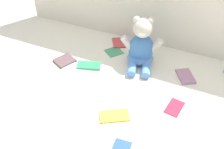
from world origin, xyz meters
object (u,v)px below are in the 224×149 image
at_px(book_case_0, 146,102).
at_px(book_case_4, 185,76).
at_px(book_case_2, 119,43).
at_px(teddy_bear, 141,48).
at_px(book_case_3, 114,116).
at_px(book_case_5, 89,66).
at_px(book_case_10, 65,61).
at_px(book_case_6, 175,107).
at_px(book_case_1, 114,51).
at_px(book_case_8, 74,70).

distance_m(book_case_0, book_case_4, 0.30).
xyz_separation_m(book_case_0, book_case_2, (-0.32, 0.43, 0.00)).
bearing_deg(teddy_bear, book_case_3, -101.44).
height_order(book_case_4, book_case_5, same).
distance_m(book_case_2, book_case_3, 0.61).
xyz_separation_m(book_case_4, book_case_10, (-0.68, -0.15, -0.00)).
xyz_separation_m(book_case_2, book_case_6, (0.46, -0.40, -0.00)).
relative_size(book_case_1, book_case_6, 0.84).
xyz_separation_m(book_case_0, book_case_5, (-0.38, 0.13, 0.00)).
relative_size(book_case_0, book_case_5, 0.73).
height_order(book_case_4, book_case_10, same).
bearing_deg(book_case_8, book_case_6, -73.36).
bearing_deg(book_case_8, book_case_10, 86.21).
bearing_deg(book_case_0, book_case_3, -87.10).
relative_size(teddy_bear, book_case_6, 2.61).
bearing_deg(book_case_6, book_case_8, -176.47).
xyz_separation_m(book_case_2, book_case_5, (-0.07, -0.29, 0.00)).
bearing_deg(book_case_4, book_case_1, 140.73).
relative_size(book_case_2, book_case_4, 0.94).
distance_m(book_case_2, book_case_10, 0.38).
bearing_deg(book_case_3, book_case_5, 14.78).
bearing_deg(book_case_4, book_case_2, 128.89).
xyz_separation_m(book_case_3, book_case_8, (-0.34, 0.22, -0.00)).
relative_size(book_case_2, book_case_8, 0.81).
bearing_deg(book_case_3, teddy_bear, -26.79).
bearing_deg(book_case_8, book_case_0, -77.83).
distance_m(book_case_2, book_case_4, 0.48).
distance_m(book_case_5, book_case_8, 0.09).
distance_m(teddy_bear, book_case_5, 0.31).
relative_size(book_case_3, book_case_6, 1.23).
relative_size(book_case_0, book_case_3, 0.72).
bearing_deg(book_case_6, book_case_2, 147.03).
bearing_deg(book_case_4, teddy_bear, 143.91).
height_order(book_case_4, book_case_6, book_case_4).
distance_m(book_case_3, book_case_10, 0.51).
bearing_deg(book_case_5, book_case_1, -41.03).
bearing_deg(book_case_2, book_case_3, -99.40).
height_order(book_case_0, book_case_4, book_case_4).
bearing_deg(book_case_3, book_case_2, -9.83).
height_order(book_case_4, book_case_8, book_case_4).
height_order(book_case_0, book_case_8, book_case_0).
bearing_deg(book_case_2, book_case_5, -133.13).
distance_m(book_case_1, book_case_8, 0.28).
bearing_deg(book_case_2, book_case_0, -83.32).
height_order(book_case_2, book_case_3, book_case_3).
bearing_deg(teddy_bear, book_case_10, -172.54).
relative_size(book_case_2, book_case_5, 0.82).
bearing_deg(book_case_1, book_case_8, -80.70).
height_order(book_case_1, book_case_10, book_case_10).
xyz_separation_m(book_case_5, book_case_8, (-0.06, -0.06, -0.00)).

